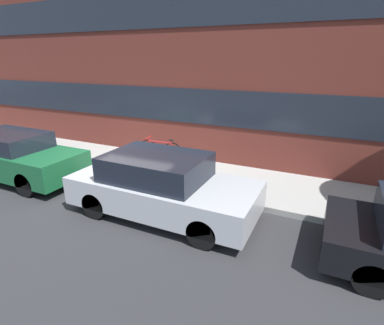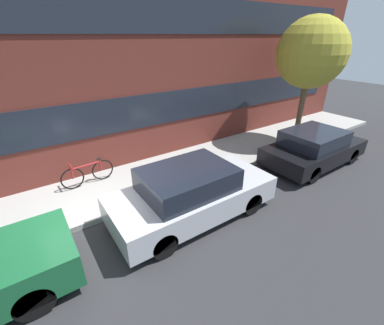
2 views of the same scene
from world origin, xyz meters
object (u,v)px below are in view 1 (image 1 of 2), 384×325
Objects in this scene: parked_car_silver at (162,186)px; fire_hydrant at (50,148)px; bicycle at (160,149)px; parked_car_green at (14,156)px.

parked_car_silver is 6.20× the size of fire_hydrant.
fire_hydrant is 0.43× the size of bicycle.
fire_hydrant is 3.80m from bicycle.
fire_hydrant is at bearing 103.47° from parked_car_green.
parked_car_green is 4.30m from bicycle.
fire_hydrant is at bearing 17.20° from bicycle.
parked_car_green reaches higher than fire_hydrant.
parked_car_green is 2.74× the size of bicycle.
bicycle is at bearing 121.90° from parked_car_silver.
parked_car_silver is 5.56m from fire_hydrant.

